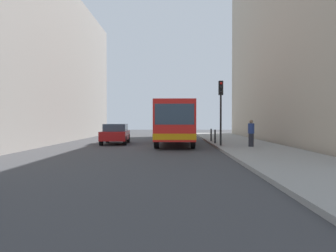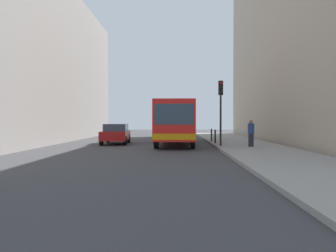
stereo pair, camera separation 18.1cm
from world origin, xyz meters
The scene contains 10 objects.
ground_plane centered at (0.00, 0.00, 0.00)m, with size 80.00×80.00×0.00m, color #38383A.
sidewalk centered at (5.40, 0.00, 0.07)m, with size 4.40×40.00×0.15m, color gray.
building_left centered at (-11.50, 4.00, 6.44)m, with size 7.00×32.00×12.88m, color gray.
building_right centered at (11.50, 4.00, 8.91)m, with size 7.00×32.00×17.82m, color #B2A38C.
bus centered at (0.68, 2.43, 1.73)m, with size 2.66×11.05×3.00m.
car_beside_bus centered at (-3.75, 2.35, 0.78)m, with size 2.07×4.50×1.48m.
traffic_light centered at (3.55, -1.07, 3.01)m, with size 0.28×0.33×4.10m.
bollard_near centered at (3.45, 0.97, 0.62)m, with size 0.11×0.11×0.95m, color black.
bollard_mid centered at (3.45, 3.32, 0.62)m, with size 0.11×0.11×0.95m, color black.
pedestrian_near_signal centered at (5.28, -1.91, 0.96)m, with size 0.38×0.38×1.63m.
Camera 1 is at (0.53, -21.94, 1.74)m, focal length 35.11 mm.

